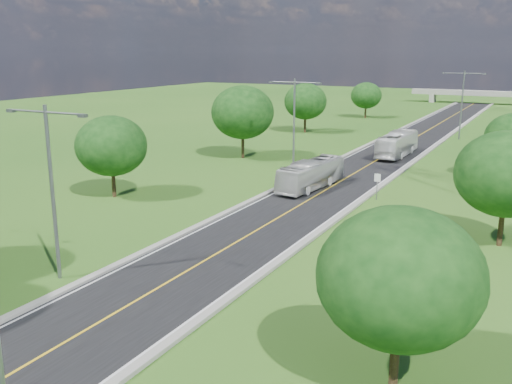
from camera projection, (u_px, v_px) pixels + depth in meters
ground at (386, 155)px, 71.55m from camera, size 260.00×260.00×0.00m
road at (398, 148)px, 76.69m from camera, size 8.00×150.00×0.06m
curb_left at (367, 145)px, 78.60m from camera, size 0.50×150.00×0.22m
curb_right at (430, 150)px, 74.75m from camera, size 0.50×150.00×0.22m
speed_limit_sign at (377, 182)px, 49.92m from camera, size 0.55×0.09×2.40m
overpass at (475, 94)px, 139.60m from camera, size 30.00×3.00×3.20m
streetlight_near_left at (51, 178)px, 31.65m from camera, size 5.90×0.25×10.00m
streetlight_mid_left at (294, 118)px, 59.96m from camera, size 5.90×0.25×10.00m
streetlight_far_right at (462, 99)px, 82.84m from camera, size 5.90×0.25×10.00m
tree_lb at (111, 146)px, 50.22m from camera, size 6.30×6.30×7.33m
tree_lc at (243, 112)px, 68.42m from camera, size 7.56×7.56×8.79m
tree_ld at (305, 101)px, 90.06m from camera, size 6.72×6.72×7.82m
tree_le at (366, 95)px, 109.67m from camera, size 5.88×5.88×6.84m
tree_ra at (400, 277)px, 21.19m from camera, size 6.30×6.30×7.33m
tree_rb at (507, 174)px, 37.37m from camera, size 6.72×6.72×7.82m
bus_outbound at (397, 144)px, 70.44m from camera, size 2.73×10.67×2.96m
bus_inbound at (311, 174)px, 53.95m from camera, size 3.22×9.91×2.71m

